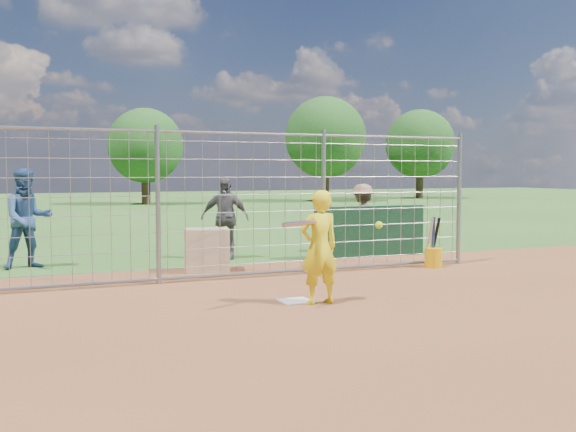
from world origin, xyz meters
name	(u,v)px	position (x,y,z in m)	size (l,w,h in m)	color
ground	(290,299)	(0.00, 0.00, 0.00)	(100.00, 100.00, 0.00)	#2D591E
infield_dirt	(405,353)	(0.00, -3.00, 0.01)	(18.00, 18.00, 0.00)	brown
home_plate	(296,301)	(0.00, -0.20, 0.01)	(0.43, 0.43, 0.02)	silver
dugout_wall	(370,232)	(3.40, 3.60, 0.55)	(2.60, 0.20, 1.10)	#11381E
batter	(319,247)	(0.24, -0.47, 0.80)	(0.58, 0.38, 1.59)	yellow
bystander_a	(28,218)	(-3.45, 4.69, 0.95)	(0.93, 0.72, 1.91)	navy
bystander_b	(225,218)	(0.41, 4.54, 0.87)	(1.02, 0.43, 1.74)	#4F4E53
bystander_c	(363,218)	(3.63, 4.34, 0.78)	(1.01, 0.58, 1.56)	#8E664D
equipment_bin	(207,250)	(-0.42, 2.97, 0.40)	(0.80, 0.55, 0.80)	tan
equipment_in_play	(323,223)	(0.20, -0.66, 1.15)	(1.57, 0.45, 0.14)	silver
bucket_with_bats	(433,255)	(3.73, 1.76, 0.25)	(0.34, 0.35, 0.98)	#E6A70C
backstop_fence	(245,206)	(0.00, 2.00, 1.26)	(9.08, 0.08, 2.60)	gray
tree_line	(147,138)	(3.13, 28.13, 3.71)	(44.66, 6.72, 6.48)	#3F2B19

